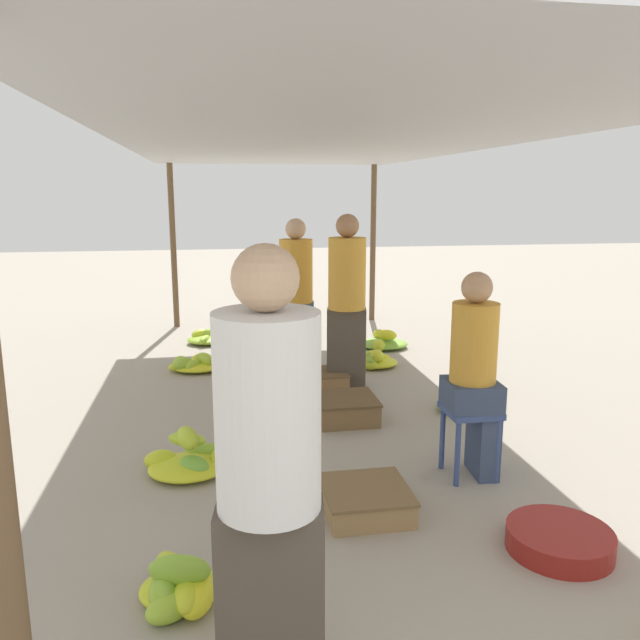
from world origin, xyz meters
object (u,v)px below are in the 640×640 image
Objects in this scene: banana_pile_right_1 at (374,360)px; shopper_walking_far at (347,299)px; banana_pile_left_2 at (196,364)px; vendor_seated at (476,371)px; banana_pile_left_1 at (191,459)px; crate_near at (346,409)px; vendor_foreground at (269,482)px; crate_mid at (366,500)px; basin_black at (559,540)px; banana_pile_left_0 at (178,588)px; stool at (470,422)px; shopper_walking_mid at (296,294)px; banana_pile_right_3 at (383,342)px; crate_far at (324,380)px; banana_pile_right_2 at (464,400)px; banana_pile_left_3 at (209,338)px.

shopper_walking_far is at bearing -124.82° from banana_pile_right_1.
vendor_seated is at bearing -56.96° from banana_pile_left_2.
banana_pile_left_1 is 1.27× the size of crate_near.
vendor_foreground reaches higher than crate_mid.
banana_pile_left_0 reaches higher than basin_black.
crate_mid is at bearing -154.99° from stool.
banana_pile_right_3 is at bearing 35.61° from shopper_walking_mid.
banana_pile_left_2 is 1.52m from crate_far.
vendor_foreground is 4.67m from banana_pile_left_2.
banana_pile_left_2 is 2.89m from banana_pile_right_2.
vendor_seated is at bearing -78.42° from shopper_walking_far.
crate_mid is (0.68, 1.31, -0.81)m from vendor_foreground.
vendor_foreground is 5.86m from banana_pile_left_3.
vendor_seated is 2.49× the size of basin_black.
banana_pile_right_3 is (-0.08, 2.31, -0.02)m from banana_pile_right_2.
crate_far is (-0.64, 2.04, -0.64)m from vendor_seated.
banana_pile_right_1 is at bearing 91.13° from basin_black.
banana_pile_left_3 is at bearing 110.98° from crate_near.
crate_near is at bearing -69.02° from banana_pile_left_3.
banana_pile_left_1 reaches higher than banana_pile_left_2.
crate_near is (1.26, 2.19, 0.02)m from banana_pile_left_0.
vendor_foreground reaches higher than banana_pile_left_1.
stool is 0.97× the size of banana_pile_right_2.
banana_pile_right_1 is 0.96× the size of crate_mid.
crate_mid is at bearing 62.49° from vendor_foreground.
banana_pile_right_1 is 0.89m from banana_pile_right_3.
banana_pile_left_1 is 3.75m from banana_pile_left_3.
basin_black is 1.10× the size of crate_mid.
banana_pile_left_0 reaches higher than crate_near.
stool is 1.00m from basin_black.
banana_pile_right_3 is 1.84m from shopper_walking_far.
vendor_seated is at bearing 3.99° from stool.
stool reaches higher than banana_pile_left_0.
banana_pile_left_0 is (-1.85, -1.03, -0.30)m from stool.
banana_pile_right_2 is at bearing 68.62° from stool.
crate_far is (1.22, 1.66, -0.00)m from banana_pile_left_1.
basin_black is at bearing -33.78° from banana_pile_left_1.
banana_pile_left_0 is at bearing -89.86° from banana_pile_left_2.
basin_black is at bearing 24.93° from vendor_foreground.
banana_pile_left_3 is (-1.84, 5.05, 0.00)m from basin_black.
shopper_walking_mid reaches higher than crate_near.
basin_black is 4.32m from banana_pile_left_2.
crate_near is at bearing 82.25° from crate_mid.
stool is 2.81m from shopper_walking_mid.
crate_far is (-0.02, 0.88, -0.01)m from crate_near.
banana_pile_left_1 reaches higher than banana_pile_left_3.
banana_pile_right_2 is 0.31× the size of shopper_walking_mid.
stool is 0.86× the size of basin_black.
banana_pile_right_3 is at bearing 67.61° from banana_pile_right_1.
basin_black is at bearing -69.95° from banana_pile_left_3.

